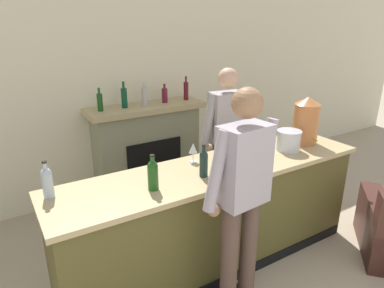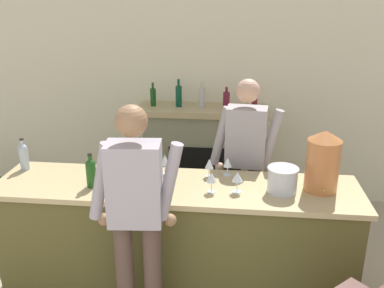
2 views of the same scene
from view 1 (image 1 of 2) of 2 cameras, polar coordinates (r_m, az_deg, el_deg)
wall_back_panel at (r=4.47m, az=-13.00°, el=8.56°), size 12.00×0.07×2.75m
bar_counter at (r=3.25m, az=3.95°, el=-11.88°), size 2.95×0.70×1.00m
fireplace_stone at (r=4.55m, az=-7.45°, el=-0.82°), size 1.50×0.52×1.53m
person_customer at (r=2.50m, az=8.25°, el=-8.99°), size 0.66×0.33×1.81m
person_bartender at (r=3.80m, az=5.70°, el=0.74°), size 0.66×0.33×1.76m
copper_dispenser at (r=3.71m, az=18.47°, el=3.78°), size 0.26×0.30×0.49m
ice_bucket_steel at (r=3.49m, az=15.81°, el=0.58°), size 0.24×0.24×0.20m
wine_bottle_cabernet_heavy at (r=2.58m, az=-6.54°, el=-4.96°), size 0.08×0.08×0.28m
wine_bottle_chardonnay_pale at (r=2.78m, az=1.96°, el=-3.07°), size 0.07×0.07×0.27m
wine_bottle_riesling_slim at (r=2.66m, az=-22.99°, el=-5.76°), size 0.08×0.08×0.28m
wine_glass_back_row at (r=3.39m, az=7.43°, el=0.77°), size 0.08×0.08×0.16m
wine_glass_by_dispenser at (r=3.06m, az=0.19°, el=-0.80°), size 0.08×0.08×0.18m
wine_glass_front_right at (r=3.07m, az=9.75°, el=-1.16°), size 0.08×0.08×0.16m
wine_glass_mid_counter at (r=3.21m, az=12.19°, el=-0.32°), size 0.08×0.08×0.17m
wine_glass_front_left at (r=3.26m, az=5.92°, el=0.14°), size 0.07×0.07×0.16m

